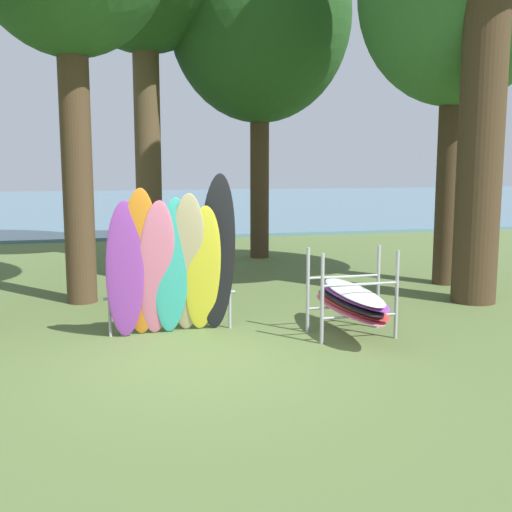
% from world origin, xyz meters
% --- Properties ---
extents(ground_plane, '(80.00, 80.00, 0.00)m').
position_xyz_m(ground_plane, '(0.00, 0.00, 0.00)').
color(ground_plane, '#566B38').
extents(lake_water, '(80.00, 36.00, 0.10)m').
position_xyz_m(lake_water, '(0.00, 30.87, 0.05)').
color(lake_water, slate).
rests_on(lake_water, ground).
extents(tree_far_right_back, '(4.57, 4.57, 8.71)m').
position_xyz_m(tree_far_right_back, '(2.84, 8.36, 6.05)').
color(tree_far_right_back, '#42301E').
rests_on(tree_far_right_back, ground).
extents(leaning_board_pile, '(1.91, 0.75, 2.31)m').
position_xyz_m(leaning_board_pile, '(-0.24, 1.24, 1.02)').
color(leaning_board_pile, purple).
rests_on(leaning_board_pile, ground).
extents(board_storage_rack, '(1.15, 2.12, 1.25)m').
position_xyz_m(board_storage_rack, '(2.21, 0.69, 0.52)').
color(board_storage_rack, '#9EA0A5').
rests_on(board_storage_rack, ground).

